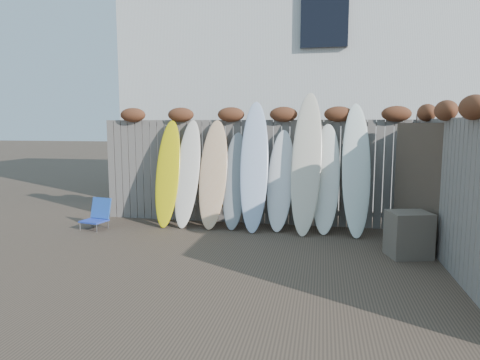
% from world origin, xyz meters
% --- Properties ---
extents(ground, '(80.00, 80.00, 0.00)m').
position_xyz_m(ground, '(0.00, 0.00, 0.00)').
color(ground, '#493A2D').
extents(back_fence, '(6.05, 0.28, 2.24)m').
position_xyz_m(back_fence, '(0.06, 2.39, 1.18)').
color(back_fence, slate).
rests_on(back_fence, ground).
extents(right_fence, '(0.28, 4.40, 2.24)m').
position_xyz_m(right_fence, '(2.99, 0.25, 1.14)').
color(right_fence, slate).
rests_on(right_fence, ground).
extents(house, '(8.50, 5.50, 6.33)m').
position_xyz_m(house, '(0.50, 6.50, 3.20)').
color(house, silver).
rests_on(house, ground).
extents(beach_chair, '(0.49, 0.52, 0.55)m').
position_xyz_m(beach_chair, '(-2.74, 1.44, 0.26)').
color(beach_chair, '#243DB6').
rests_on(beach_chair, ground).
extents(wooden_crate, '(0.67, 0.60, 0.66)m').
position_xyz_m(wooden_crate, '(2.59, 0.71, 0.33)').
color(wooden_crate, '#4F473B').
rests_on(wooden_crate, ground).
extents(lattice_panel, '(0.53, 1.22, 1.94)m').
position_xyz_m(lattice_panel, '(2.81, 1.25, 0.97)').
color(lattice_panel, '#45352A').
rests_on(lattice_panel, ground).
extents(surfboard_0, '(0.47, 0.72, 2.00)m').
position_xyz_m(surfboard_0, '(-1.54, 1.96, 1.00)').
color(surfboard_0, '#DAC509').
rests_on(surfboard_0, ground).
extents(surfboard_1, '(0.53, 0.75, 2.01)m').
position_xyz_m(surfboard_1, '(-1.16, 1.98, 1.00)').
color(surfboard_1, white).
rests_on(surfboard_1, ground).
extents(surfboard_2, '(0.55, 0.72, 2.00)m').
position_xyz_m(surfboard_2, '(-0.66, 1.98, 1.00)').
color(surfboard_2, '#FFDA8E').
rests_on(surfboard_2, ground).
extents(surfboard_3, '(0.47, 0.65, 1.77)m').
position_xyz_m(surfboard_3, '(-0.25, 1.99, 0.89)').
color(surfboard_3, gray).
rests_on(surfboard_3, ground).
extents(surfboard_4, '(0.56, 0.85, 2.34)m').
position_xyz_m(surfboard_4, '(0.12, 1.93, 1.17)').
color(surfboard_4, '#AFC2E3').
rests_on(surfboard_4, ground).
extents(surfboard_5, '(0.54, 0.70, 1.82)m').
position_xyz_m(surfboard_5, '(0.59, 2.01, 0.91)').
color(surfboard_5, white).
rests_on(surfboard_5, ground).
extents(surfboard_6, '(0.60, 0.91, 2.49)m').
position_xyz_m(surfboard_6, '(1.06, 1.91, 1.25)').
color(surfboard_6, beige).
rests_on(surfboard_6, ground).
extents(surfboard_7, '(0.53, 0.72, 1.93)m').
position_xyz_m(surfboard_7, '(1.40, 1.99, 0.97)').
color(surfboard_7, white).
rests_on(surfboard_7, ground).
extents(surfboard_8, '(0.52, 0.83, 2.30)m').
position_xyz_m(surfboard_8, '(1.91, 1.92, 1.15)').
color(surfboard_8, white).
rests_on(surfboard_8, ground).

